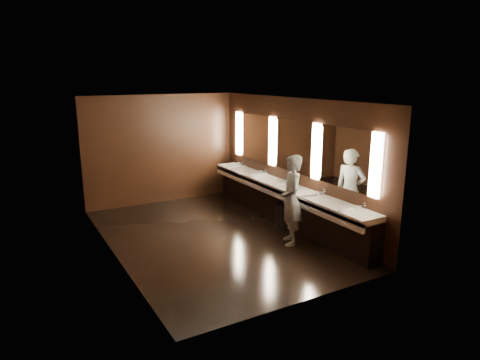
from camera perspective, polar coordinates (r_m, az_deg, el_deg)
name	(u,v)px	position (r m, az deg, el deg)	size (l,w,h in m)	color
floor	(213,237)	(8.96, -3.57, -7.59)	(6.00, 6.00, 0.00)	black
ceiling	(211,100)	(8.36, -3.86, 10.59)	(4.00, 6.00, 0.02)	#2D2D2B
wall_back	(161,149)	(11.28, -10.43, 4.05)	(4.00, 0.02, 2.80)	black
wall_front	(306,212)	(6.09, 8.82, -4.18)	(4.00, 0.02, 2.80)	black
wall_left	(111,183)	(7.91, -16.84, -0.42)	(0.02, 6.00, 2.80)	black
wall_right	(293,161)	(9.57, 7.12, 2.47)	(0.02, 6.00, 2.80)	black
sink_counter	(285,202)	(9.67, 5.97, -2.91)	(0.55, 5.40, 1.01)	black
mirror_band	(293,146)	(9.50, 7.09, 4.53)	(0.06, 5.03, 1.15)	#FCE5C1
person	(291,200)	(8.41, 6.86, -2.68)	(0.65, 0.43, 1.78)	#7F95BD
trash_bin	(285,216)	(9.37, 5.96, -4.82)	(0.36, 0.36, 0.56)	black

